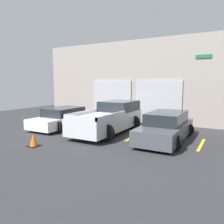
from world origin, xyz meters
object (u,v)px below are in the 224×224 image
at_px(pickup_truck, 110,118).
at_px(traffic_cone, 34,141).
at_px(sedan_side, 166,127).
at_px(sedan_white, 63,118).

xyz_separation_m(pickup_truck, traffic_cone, (-1.50, -4.04, -0.54)).
height_order(pickup_truck, sedan_side, pickup_truck).
height_order(sedan_white, traffic_cone, sedan_white).
bearing_deg(pickup_truck, traffic_cone, -110.34).
bearing_deg(traffic_cone, sedan_side, 38.97).
relative_size(sedan_white, traffic_cone, 7.78).
xyz_separation_m(sedan_white, sedan_side, (6.40, 0.00, 0.05)).
relative_size(sedan_side, traffic_cone, 8.36).
distance_m(pickup_truck, sedan_side, 3.21).
xyz_separation_m(sedan_side, traffic_cone, (-4.70, -3.80, -0.38)).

